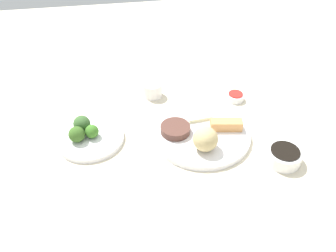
{
  "coord_description": "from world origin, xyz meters",
  "views": [
    {
      "loc": [
        0.72,
        -0.22,
        0.68
      ],
      "look_at": [
        -0.01,
        -0.1,
        0.06
      ],
      "focal_mm": 36.67,
      "sensor_mm": 36.0,
      "label": 1
    }
  ],
  "objects_px": {
    "teacup": "(153,90)",
    "soy_sauce_bowl": "(284,156)",
    "sauce_ramekin_sweet_and_sour": "(235,97)",
    "broccoli_plate": "(90,138)",
    "main_plate": "(201,133)"
  },
  "relations": [
    {
      "from": "broccoli_plate",
      "to": "sauce_ramekin_sweet_and_sour",
      "type": "relative_size",
      "value": 3.38
    },
    {
      "from": "broccoli_plate",
      "to": "soy_sauce_bowl",
      "type": "relative_size",
      "value": 2.08
    },
    {
      "from": "soy_sauce_bowl",
      "to": "sauce_ramekin_sweet_and_sour",
      "type": "distance_m",
      "value": 0.3
    },
    {
      "from": "broccoli_plate",
      "to": "teacup",
      "type": "bearing_deg",
      "value": 132.55
    },
    {
      "from": "soy_sauce_bowl",
      "to": "sauce_ramekin_sweet_and_sour",
      "type": "xyz_separation_m",
      "value": [
        -0.29,
        -0.03,
        -0.01
      ]
    },
    {
      "from": "main_plate",
      "to": "teacup",
      "type": "relative_size",
      "value": 4.53
    },
    {
      "from": "soy_sauce_bowl",
      "to": "broccoli_plate",
      "type": "bearing_deg",
      "value": -109.06
    },
    {
      "from": "soy_sauce_bowl",
      "to": "teacup",
      "type": "height_order",
      "value": "teacup"
    },
    {
      "from": "broccoli_plate",
      "to": "teacup",
      "type": "xyz_separation_m",
      "value": [
        -0.19,
        0.21,
        0.02
      ]
    },
    {
      "from": "main_plate",
      "to": "teacup",
      "type": "xyz_separation_m",
      "value": [
        -0.22,
        -0.11,
        0.02
      ]
    },
    {
      "from": "main_plate",
      "to": "teacup",
      "type": "height_order",
      "value": "teacup"
    },
    {
      "from": "soy_sauce_bowl",
      "to": "teacup",
      "type": "xyz_separation_m",
      "value": [
        -0.36,
        -0.3,
        0.01
      ]
    },
    {
      "from": "broccoli_plate",
      "to": "sauce_ramekin_sweet_and_sour",
      "type": "height_order",
      "value": "sauce_ramekin_sweet_and_sour"
    },
    {
      "from": "teacup",
      "to": "soy_sauce_bowl",
      "type": "bearing_deg",
      "value": 39.43
    },
    {
      "from": "broccoli_plate",
      "to": "soy_sauce_bowl",
      "type": "height_order",
      "value": "soy_sauce_bowl"
    }
  ]
}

